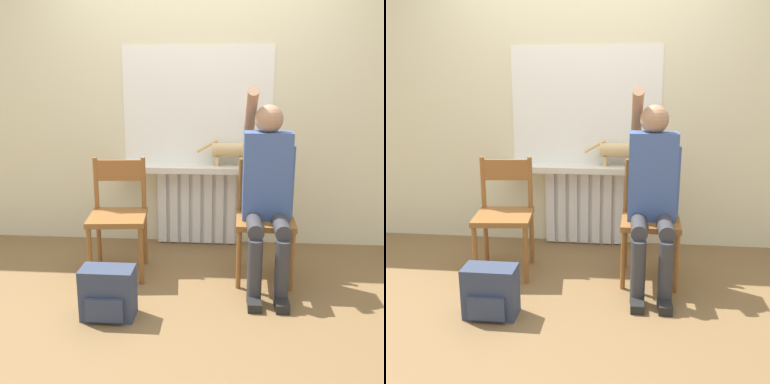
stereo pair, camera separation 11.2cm
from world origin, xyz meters
TOP-DOWN VIEW (x-y plane):
  - ground_plane at (0.00, 0.00)m, footprint 12.00×12.00m
  - wall_with_window at (0.00, 1.23)m, footprint 7.00×0.06m
  - radiator at (-0.00, 1.15)m, footprint 0.72×0.08m
  - windowsill at (0.00, 1.07)m, footprint 1.35×0.25m
  - window_glass at (0.00, 1.20)m, footprint 1.29×0.01m
  - chair_left at (-0.55, 0.48)m, footprint 0.46×0.46m
  - chair_right at (0.55, 0.48)m, footprint 0.43×0.43m
  - person at (0.55, 0.38)m, footprint 0.36×0.95m
  - cat at (0.29, 1.10)m, footprint 0.49×0.12m
  - backpack at (-0.47, -0.21)m, footprint 0.34×0.21m

SIDE VIEW (x-z plane):
  - ground_plane at x=0.00m, z-range 0.00..0.00m
  - backpack at x=-0.47m, z-range 0.00..0.33m
  - radiator at x=0.00m, z-range 0.00..0.69m
  - chair_left at x=-0.55m, z-range 0.03..0.91m
  - chair_right at x=0.55m, z-range 0.03..0.91m
  - windowsill at x=0.00m, z-range 0.69..0.74m
  - person at x=0.55m, z-range 0.02..1.44m
  - cat at x=0.29m, z-range 0.76..0.99m
  - window_glass at x=0.00m, z-range 0.74..1.74m
  - wall_with_window at x=0.00m, z-range 0.00..2.70m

